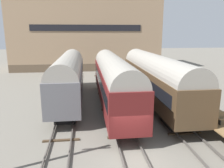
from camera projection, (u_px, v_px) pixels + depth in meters
ground_plane at (134, 160)px, 13.17m from camera, size 200.00×200.00×0.00m
track_left at (56, 163)px, 12.61m from camera, size 2.60×60.00×0.26m
track_middle at (134, 158)px, 13.14m from camera, size 2.60×60.00×0.26m
track_right at (206, 153)px, 13.68m from camera, size 2.60×60.00×0.26m
train_car_maroon at (113, 78)px, 21.99m from camera, size 2.84×17.90×5.33m
train_car_brown at (155, 76)px, 23.43m from camera, size 3.10×18.74×5.30m
train_car_grey at (69, 75)px, 23.94m from camera, size 2.92×16.45×5.30m
warehouse_building at (86, 32)px, 48.00m from camera, size 30.40×12.12×15.49m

